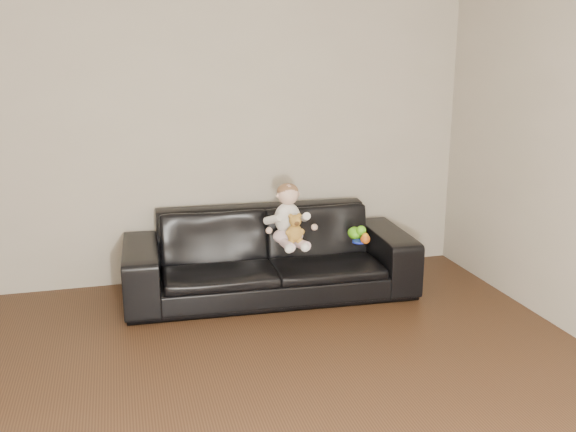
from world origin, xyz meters
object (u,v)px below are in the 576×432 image
object	(u,v)px
toy_rattle	(365,239)
baby	(288,218)
sofa	(269,254)
toy_blue_disc	(359,242)
toy_green	(355,233)
teddy_bear	(295,229)

from	to	relation	value
toy_rattle	baby	bearing A→B (deg)	166.41
sofa	toy_blue_disc	bearing A→B (deg)	-15.06
toy_rattle	toy_blue_disc	size ratio (longest dim) A/B	0.73
sofa	toy_green	bearing A→B (deg)	-7.17
sofa	toy_blue_disc	xyz separation A→B (m)	(0.66, -0.21, 0.11)
sofa	baby	bearing A→B (deg)	-41.74
sofa	teddy_bear	bearing A→B (deg)	-60.70
sofa	toy_rattle	bearing A→B (deg)	-17.88
sofa	toy_green	size ratio (longest dim) A/B	15.98
teddy_bear	toy_blue_disc	distance (m)	0.55
teddy_bear	toy_green	xyz separation A→B (m)	(0.53, 0.15, -0.11)
toy_green	baby	bearing A→B (deg)	-179.34
teddy_bear	toy_blue_disc	bearing A→B (deg)	-14.34
toy_green	toy_rattle	world-z (taller)	toy_green
toy_green	toy_rattle	size ratio (longest dim) A/B	1.84
sofa	toy_rattle	world-z (taller)	sofa
toy_rattle	teddy_bear	bearing A→B (deg)	-179.46
baby	toy_rattle	distance (m)	0.61
teddy_bear	toy_rattle	bearing A→B (deg)	-19.53
toy_green	sofa	bearing A→B (deg)	170.34
sofa	baby	size ratio (longest dim) A/B	4.71
sofa	toy_green	world-z (taller)	sofa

